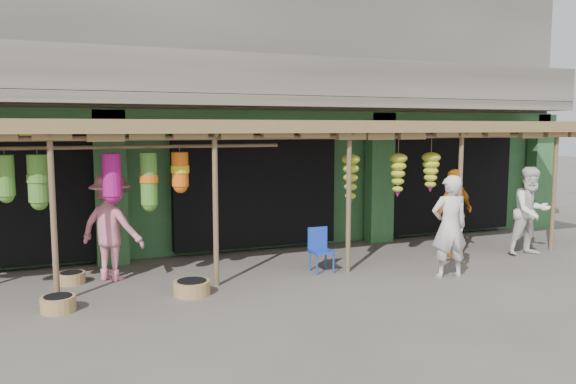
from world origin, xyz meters
name	(u,v)px	position (x,y,z in m)	size (l,w,h in m)	color
ground	(294,274)	(0.00, 0.00, 0.00)	(80.00, 80.00, 0.00)	#514C47
building	(222,100)	(0.00, 4.87, 3.37)	(16.40, 6.80, 7.00)	gray
awning	(272,132)	(-0.11, 0.81, 2.58)	(14.00, 2.70, 2.79)	brown
blue_chair	(320,247)	(0.53, 0.03, 0.46)	(0.39, 0.40, 0.82)	#1B3DB1
basket_left	(71,278)	(-3.78, 0.85, 0.10)	(0.46, 0.46, 0.19)	olive
basket_mid	(192,288)	(-2.00, -0.57, 0.11)	(0.59, 0.59, 0.23)	olive
basket_right	(58,304)	(-3.98, -0.66, 0.11)	(0.49, 0.49, 0.22)	olive
person_front	(449,227)	(2.48, -1.21, 0.92)	(0.67, 0.44, 1.84)	silver
person_right	(531,211)	(5.20, -0.38, 0.93)	(0.90, 0.70, 1.85)	white
person_vendor	(454,212)	(3.69, 0.18, 0.91)	(1.07, 0.44, 1.82)	#BF6911
person_shopper	(111,227)	(-3.10, 0.84, 0.95)	(1.22, 0.70, 1.89)	#D7728B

